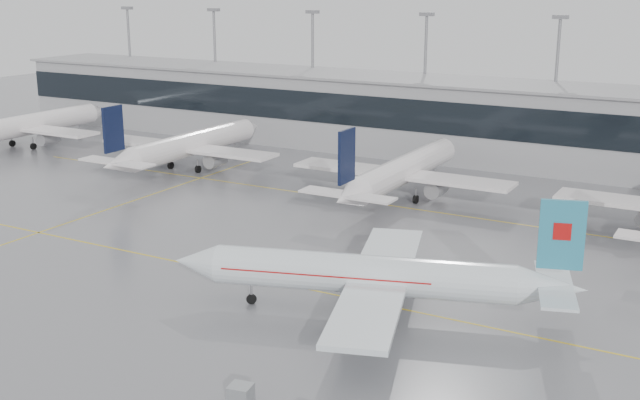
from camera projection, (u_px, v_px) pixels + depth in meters
The scene contains 13 objects.
ground at pixel (259, 279), 76.96m from camera, with size 320.00×320.00×0.00m, color slate.
taxi_line_main at pixel (259, 279), 76.96m from camera, with size 120.00×0.25×0.01m, color gold.
taxi_line_north at pixel (389, 205), 102.19m from camera, with size 120.00×0.25×0.01m, color gold.
taxi_line_cross at pixel (130, 202), 103.75m from camera, with size 0.25×60.00×0.01m, color gold.
terminal at pixel (474, 122), 127.52m from camera, with size 180.00×15.00×12.00m, color #969699.
terminal_glass at pixel (458, 119), 120.77m from camera, with size 180.00×0.20×5.00m, color black.
terminal_roof at pixel (476, 83), 125.88m from camera, with size 182.00×16.00×0.40m, color gray.
light_masts at pixel (488, 72), 130.63m from camera, with size 156.40×1.00×22.60m.
air_canada_jet at pixel (377, 276), 67.88m from camera, with size 34.66×28.04×11.00m.
parked_jet_a at pixel (26, 126), 137.38m from camera, with size 29.64×36.96×11.72m.
parked_jet_b at pixel (188, 145), 120.85m from camera, with size 29.64×36.96×11.72m.
parked_jet_c at pixel (401, 171), 104.31m from camera, with size 29.64×36.96×11.72m.
gse_unit at pixel (241, 396), 53.75m from camera, with size 1.52×1.41×1.52m, color gray.
Camera 1 is at (40.50, -60.10, 27.62)m, focal length 45.00 mm.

